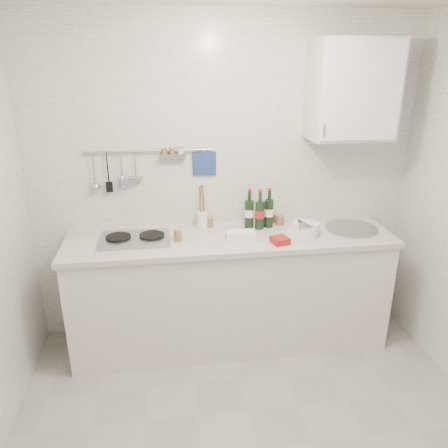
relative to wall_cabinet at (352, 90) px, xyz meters
name	(u,v)px	position (x,y,z in m)	size (l,w,h in m)	color
back_wall	(225,182)	(-0.90, 0.18, -0.70)	(3.00, 0.02, 2.50)	silver
counter	(231,293)	(-0.89, -0.12, -1.52)	(2.44, 0.64, 0.96)	beige
wall_rail	(146,164)	(-1.50, 0.15, -0.52)	(0.98, 0.09, 0.34)	#93969B
wall_cabinet	(352,90)	(0.00, 0.00, 0.00)	(0.60, 0.38, 0.70)	beige
plate_stack_hob	(131,237)	(-1.64, -0.07, -1.02)	(0.28, 0.28, 0.02)	#4B66AA
plate_stack_sink	(304,230)	(-0.36, -0.20, -0.98)	(0.26, 0.24, 0.10)	white
wine_bottles	(259,209)	(-0.65, 0.02, -0.87)	(0.23, 0.10, 0.31)	black
butter_dish	(240,236)	(-0.84, -0.20, -1.00)	(0.21, 0.10, 0.06)	white
strawberry_punnet	(280,240)	(-0.57, -0.31, -1.01)	(0.11, 0.11, 0.05)	#A31219
utensil_crock	(202,218)	(-1.09, 0.08, -0.95)	(0.09, 0.09, 0.35)	white
jar_a	(209,221)	(-1.03, 0.10, -0.99)	(0.06, 0.06, 0.08)	brown
jar_b	(274,217)	(-0.50, 0.13, -0.99)	(0.07, 0.07, 0.07)	brown
jar_c	(280,220)	(-0.47, 0.05, -0.99)	(0.07, 0.07, 0.08)	brown
jar_d	(178,235)	(-1.29, -0.16, -0.98)	(0.06, 0.06, 0.09)	brown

